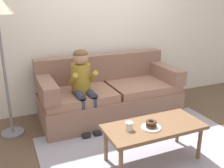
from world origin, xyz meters
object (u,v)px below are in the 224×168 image
Objects in this scene: donut at (151,125)px; mug at (129,126)px; couch at (109,95)px; coffee_table at (154,129)px; person_child at (83,82)px; toy_controller at (177,129)px.

mug reaches higher than donut.
couch is 17.43× the size of donut.
person_child is at bearing 112.88° from coffee_table.
coffee_table is 4.84× the size of toy_controller.
coffee_table is at bearing 33.60° from donut.
person_child reaches higher than donut.
mug reaches higher than coffee_table.
donut is (-0.06, -0.04, 0.08)m from coffee_table.
toy_controller is (0.67, -0.83, -0.31)m from couch.
donut is at bearing -93.55° from couch.
toy_controller is at bearing 33.32° from coffee_table.
coffee_table is at bearing -90.81° from couch.
couch is at bearing 145.79° from toy_controller.
coffee_table is at bearing -129.63° from toy_controller.
donut is at bearing -146.40° from coffee_table.
coffee_table is 0.11m from donut.
mug is at bearing -138.79° from toy_controller.
couch is 1.34m from donut.
couch is at bearing 89.19° from coffee_table.
coffee_table is at bearing -67.12° from person_child.
mug is at bearing 167.21° from donut.
couch is at bearing 86.45° from donut.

